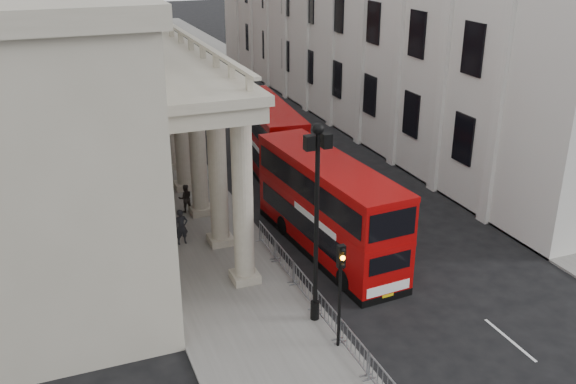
% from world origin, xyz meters
% --- Properties ---
extents(ground, '(260.00, 260.00, 0.00)m').
position_xyz_m(ground, '(0.00, 0.00, 0.00)').
color(ground, black).
rests_on(ground, ground).
extents(sidewalk_west, '(6.00, 140.00, 0.12)m').
position_xyz_m(sidewalk_west, '(-3.00, 30.00, 0.06)').
color(sidewalk_west, slate).
rests_on(sidewalk_west, ground).
extents(sidewalk_east, '(3.00, 140.00, 0.12)m').
position_xyz_m(sidewalk_east, '(13.50, 30.00, 0.06)').
color(sidewalk_east, slate).
rests_on(sidewalk_east, ground).
extents(kerb, '(0.20, 140.00, 0.14)m').
position_xyz_m(kerb, '(-0.05, 30.00, 0.07)').
color(kerb, slate).
rests_on(kerb, ground).
extents(portico_building, '(9.00, 28.00, 12.00)m').
position_xyz_m(portico_building, '(-10.50, 18.00, 6.00)').
color(portico_building, '#A39C88').
rests_on(portico_building, ground).
extents(lamp_post_south, '(1.05, 0.44, 8.32)m').
position_xyz_m(lamp_post_south, '(-0.60, 4.00, 4.91)').
color(lamp_post_south, black).
rests_on(lamp_post_south, sidewalk_west).
extents(lamp_post_mid, '(1.05, 0.44, 8.32)m').
position_xyz_m(lamp_post_mid, '(-0.60, 20.00, 4.91)').
color(lamp_post_mid, black).
rests_on(lamp_post_mid, sidewalk_west).
extents(lamp_post_north, '(1.05, 0.44, 8.32)m').
position_xyz_m(lamp_post_north, '(-0.60, 36.00, 4.91)').
color(lamp_post_north, black).
rests_on(lamp_post_north, sidewalk_west).
extents(traffic_light, '(0.28, 0.33, 4.30)m').
position_xyz_m(traffic_light, '(-0.50, 1.98, 3.11)').
color(traffic_light, black).
rests_on(traffic_light, sidewalk_west).
extents(crowd_barriers, '(0.50, 18.75, 1.10)m').
position_xyz_m(crowd_barriers, '(-0.35, 2.23, 0.67)').
color(crowd_barriers, gray).
rests_on(crowd_barriers, sidewalk_west).
extents(bus_near, '(3.41, 11.03, 4.69)m').
position_xyz_m(bus_near, '(2.51, 9.57, 2.45)').
color(bus_near, '#9E0707').
rests_on(bus_near, ground).
extents(bus_far, '(3.38, 10.52, 4.47)m').
position_xyz_m(bus_far, '(3.73, 21.60, 2.33)').
color(bus_far, '#960607').
rests_on(bus_far, ground).
extents(pedestrian_a, '(0.71, 0.50, 1.84)m').
position_xyz_m(pedestrian_a, '(-4.12, 12.67, 1.04)').
color(pedestrian_a, black).
rests_on(pedestrian_a, sidewalk_west).
extents(pedestrian_b, '(0.80, 0.63, 1.62)m').
position_xyz_m(pedestrian_b, '(-3.04, 16.51, 0.93)').
color(pedestrian_b, black).
rests_on(pedestrian_b, sidewalk_west).
extents(pedestrian_c, '(0.88, 0.68, 1.61)m').
position_xyz_m(pedestrian_c, '(-1.71, 20.78, 0.93)').
color(pedestrian_c, black).
rests_on(pedestrian_c, sidewalk_west).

